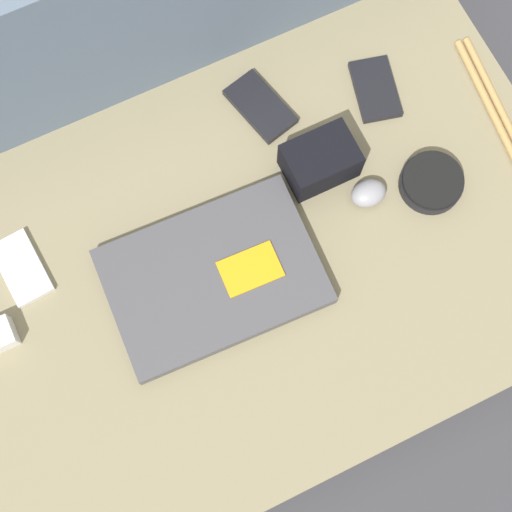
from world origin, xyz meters
The scene contains 10 objects.
ground_plane centered at (0.00, 0.00, 0.00)m, with size 8.00×8.00×0.00m, color #38383D.
couch_seat centered at (0.00, 0.00, 0.05)m, with size 1.03×0.68×0.10m.
laptop centered at (-0.07, 0.00, 0.12)m, with size 0.33×0.23×0.03m.
computer_mouse centered at (0.20, 0.02, 0.12)m, with size 0.06×0.05×0.03m.
speaker_puck centered at (0.30, -0.01, 0.12)m, with size 0.10×0.10×0.03m.
phone_silver centered at (0.12, 0.23, 0.11)m, with size 0.09×0.13×0.01m.
phone_black centered at (0.30, 0.18, 0.11)m, with size 0.09×0.12×0.01m.
phone_small centered at (-0.33, 0.14, 0.11)m, with size 0.07×0.12×0.01m.
camera_pouch centered at (0.16, 0.09, 0.14)m, with size 0.11×0.08×0.07m.
drumstick_pair centered at (0.46, 0.02, 0.11)m, with size 0.06×0.35×0.01m.
Camera 1 is at (-0.12, -0.26, 1.18)m, focal length 50.00 mm.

